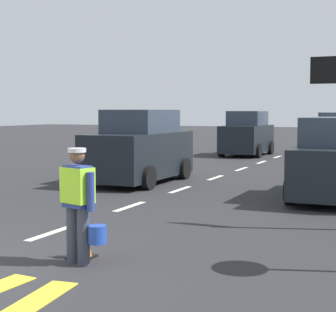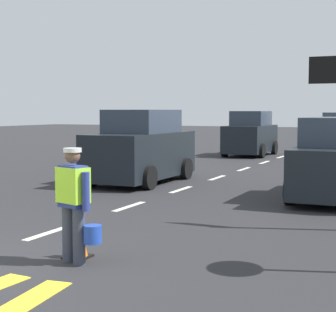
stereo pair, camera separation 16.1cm
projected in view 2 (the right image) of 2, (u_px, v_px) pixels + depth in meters
ground_plane at (282, 157)px, 26.62m from camera, size 96.00×96.00×0.00m
lane_center_line at (300, 151)px, 30.42m from camera, size 0.14×46.40×0.01m
road_worker at (75, 200)px, 7.96m from camera, size 0.77×0.40×1.67m
traffic_cone_near at (77, 236)px, 8.32m from camera, size 0.36×0.36×0.68m
car_oncoming_lead at (141, 149)px, 17.03m from camera, size 2.09×4.28×2.23m
car_oncoming_second at (250, 135)px, 27.25m from camera, size 2.03×3.87×2.18m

